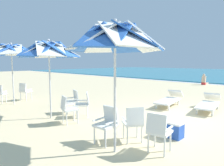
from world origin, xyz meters
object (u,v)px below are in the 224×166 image
(beach_umbrella_2, at_px, (11,51))
(plastic_chair_0, at_px, (133,122))
(sun_lounger_2, at_px, (170,99))
(cooler_box, at_px, (173,129))
(sun_lounger_1, at_px, (209,103))
(plastic_chair_2, at_px, (107,122))
(plastic_chair_3, at_px, (72,100))
(beachgoer_seated, at_px, (204,81))
(beach_umbrella_1, at_px, (49,51))
(plastic_chair_6, at_px, (25,90))
(plastic_chair_4, at_px, (68,108))
(plastic_chair_1, at_px, (159,130))
(beach_umbrella_0, at_px, (115,39))
(plastic_chair_5, at_px, (84,103))

(beach_umbrella_2, bearing_deg, plastic_chair_0, 3.78)
(sun_lounger_2, xyz_separation_m, cooler_box, (1.85, -3.27, -0.08))
(sun_lounger_1, bearing_deg, beach_umbrella_2, -143.86)
(sun_lounger_1, bearing_deg, plastic_chair_2, -96.94)
(plastic_chair_3, relative_size, beachgoer_seated, 0.94)
(beach_umbrella_1, bearing_deg, beach_umbrella_2, -179.19)
(plastic_chair_2, xyz_separation_m, cooler_box, (0.94, 1.42, -0.30))
(beach_umbrella_2, relative_size, plastic_chair_6, 3.18)
(plastic_chair_4, xyz_separation_m, sun_lounger_2, (1.02, 4.50, -0.22))
(plastic_chair_1, relative_size, cooler_box, 1.73)
(beach_umbrella_0, height_order, beach_umbrella_2, beach_umbrella_0)
(sun_lounger_2, bearing_deg, beach_umbrella_0, -74.28)
(plastic_chair_3, xyz_separation_m, plastic_chair_5, (0.71, -0.01, 0.00))
(beach_umbrella_1, bearing_deg, beach_umbrella_0, -5.37)
(beach_umbrella_1, xyz_separation_m, plastic_chair_3, (-0.03, 0.90, -1.78))
(plastic_chair_3, bearing_deg, plastic_chair_6, -176.36)
(beach_umbrella_2, xyz_separation_m, sun_lounger_2, (5.23, 4.64, -2.13))
(cooler_box, bearing_deg, plastic_chair_3, -173.62)
(plastic_chair_0, distance_m, plastic_chair_5, 2.62)
(plastic_chair_0, xyz_separation_m, beach_umbrella_1, (-3.25, -0.39, 1.78))
(plastic_chair_2, distance_m, sun_lounger_2, 4.78)
(plastic_chair_0, distance_m, plastic_chair_6, 7.07)
(plastic_chair_1, height_order, cooler_box, plastic_chair_1)
(beachgoer_seated, bearing_deg, plastic_chair_5, -87.20)
(plastic_chair_5, height_order, plastic_chair_6, same)
(plastic_chair_1, height_order, plastic_chair_3, same)
(plastic_chair_0, bearing_deg, plastic_chair_5, 168.91)
(beach_umbrella_0, height_order, plastic_chair_3, beach_umbrella_0)
(plastic_chair_6, bearing_deg, plastic_chair_0, -2.23)
(sun_lounger_1, bearing_deg, plastic_chair_1, -83.29)
(plastic_chair_4, xyz_separation_m, sun_lounger_1, (2.54, 4.79, -0.22))
(plastic_chair_6, height_order, cooler_box, plastic_chair_6)
(beach_umbrella_1, height_order, beachgoer_seated, beach_umbrella_1)
(plastic_chair_2, bearing_deg, plastic_chair_5, 155.61)
(plastic_chair_5, relative_size, cooler_box, 1.73)
(sun_lounger_1, distance_m, cooler_box, 3.57)
(beach_umbrella_1, distance_m, sun_lounger_2, 5.37)
(beach_umbrella_1, xyz_separation_m, plastic_chair_4, (0.91, 0.09, -1.78))
(sun_lounger_2, bearing_deg, plastic_chair_0, -72.54)
(beach_umbrella_1, height_order, beach_umbrella_2, beach_umbrella_2)
(plastic_chair_6, bearing_deg, plastic_chair_2, -6.45)
(plastic_chair_2, distance_m, plastic_chair_4, 1.94)
(plastic_chair_4, bearing_deg, plastic_chair_5, 106.28)
(plastic_chair_0, xyz_separation_m, sun_lounger_2, (-1.32, 4.21, -0.22))
(plastic_chair_2, distance_m, beachgoer_seated, 14.36)
(beach_umbrella_0, height_order, plastic_chair_5, beach_umbrella_0)
(sun_lounger_1, bearing_deg, beach_umbrella_0, -91.57)
(beach_umbrella_1, xyz_separation_m, beachgoer_seated, (0.04, 13.99, -1.99))
(plastic_chair_2, xyz_separation_m, sun_lounger_2, (-0.92, 4.69, -0.22))
(plastic_chair_1, distance_m, plastic_chair_2, 1.21)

